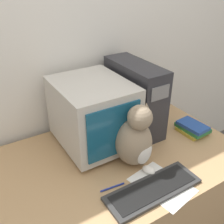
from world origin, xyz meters
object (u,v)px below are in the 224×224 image
Objects in this scene: computer_tower at (134,97)px; pen at (112,187)px; keyboard at (153,189)px; book_stack at (192,128)px; cat at (135,140)px; crt_monitor at (93,113)px.

computer_tower is 0.63m from pen.
book_stack reaches higher than keyboard.
cat is 0.27m from pen.
book_stack is (0.29, -0.26, -0.19)m from computer_tower.
cat is (-0.22, -0.31, -0.07)m from computer_tower.
crt_monitor is 0.45m from pen.
crt_monitor reaches higher than book_stack.
computer_tower is at bearing 3.54° from crt_monitor.
computer_tower is 3.62× the size of pen.
pen is at bearing -105.11° from crt_monitor.
cat is at bearing 78.49° from keyboard.
computer_tower is 2.25× the size of book_stack.
computer_tower is (0.31, 0.02, 0.02)m from crt_monitor.
book_stack is at bearing -21.55° from crt_monitor.
cat reaches higher than pen.
keyboard is at bearing -111.35° from cat.
pen is (-0.20, -0.10, -0.15)m from cat.
keyboard is 0.62m from book_stack.
cat is at bearing -71.01° from crt_monitor.
computer_tower reaches higher than book_stack.
crt_monitor is at bearing -176.46° from computer_tower.
crt_monitor is 0.31m from cat.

